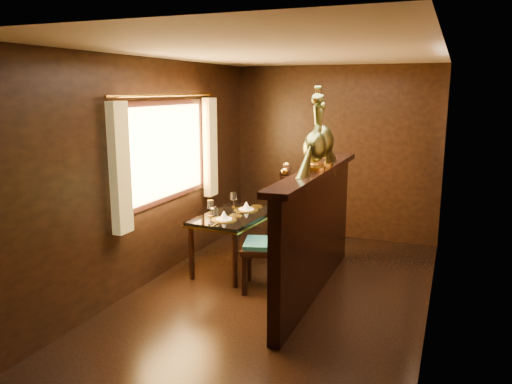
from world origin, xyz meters
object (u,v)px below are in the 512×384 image
dining_table (234,220)px  chair_left (277,226)px  peacock_right (322,127)px  peacock_left (315,133)px  chair_right (307,213)px

dining_table → chair_left: (0.70, -0.41, 0.10)m
peacock_right → peacock_left: bearing=-90.0°
chair_left → dining_table: bearing=134.0°
chair_right → peacock_right: 1.30m
chair_right → peacock_left: size_ratio=1.73×
chair_left → peacock_left: bearing=-22.7°
dining_table → peacock_left: (1.10, -0.46, 1.12)m
chair_left → peacock_left: peacock_left is taller
peacock_left → dining_table: bearing=157.3°
chair_left → chair_right: 0.84m
chair_right → dining_table: bearing=-162.4°
chair_right → peacock_left: bearing=-80.9°
chair_right → chair_left: bearing=-106.9°
peacock_right → chair_right: bearing=117.1°
peacock_right → dining_table: bearing=170.0°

